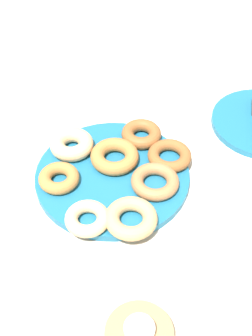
% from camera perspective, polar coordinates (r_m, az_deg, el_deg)
% --- Properties ---
extents(ground_plane, '(2.40, 2.40, 0.00)m').
position_cam_1_polar(ground_plane, '(0.90, -1.66, -1.29)').
color(ground_plane, beige).
extents(donut_plate, '(0.29, 0.29, 0.01)m').
position_cam_1_polar(donut_plate, '(0.89, -1.67, -0.96)').
color(donut_plate, '#1E6B93').
rests_on(donut_plate, ground_plane).
extents(donut_0, '(0.12, 0.12, 0.02)m').
position_cam_1_polar(donut_0, '(0.86, 3.56, -1.65)').
color(donut_0, '#B27547').
rests_on(donut_0, donut_plate).
extents(donut_1, '(0.10, 0.10, 0.03)m').
position_cam_1_polar(donut_1, '(0.90, -1.40, 1.44)').
color(donut_1, '#BC7A3D').
rests_on(donut_1, donut_plate).
extents(donut_2, '(0.13, 0.13, 0.03)m').
position_cam_1_polar(donut_2, '(0.80, 0.62, -6.16)').
color(donut_2, tan).
rests_on(donut_2, donut_plate).
extents(donut_3, '(0.09, 0.09, 0.02)m').
position_cam_1_polar(donut_3, '(0.91, 5.32, 1.50)').
color(donut_3, '#995B2D').
rests_on(donut_3, donut_plate).
extents(donut_4, '(0.12, 0.12, 0.03)m').
position_cam_1_polar(donut_4, '(0.93, -6.64, 2.89)').
color(donut_4, '#EABC84').
rests_on(donut_4, donut_plate).
extents(donut_5, '(0.11, 0.11, 0.02)m').
position_cam_1_polar(donut_5, '(0.87, -8.18, -1.22)').
color(donut_5, '#BC7A3D').
rests_on(donut_5, donut_plate).
extents(donut_6, '(0.11, 0.11, 0.02)m').
position_cam_1_polar(donut_6, '(0.95, 1.70, 4.24)').
color(donut_6, '#995B2D').
rests_on(donut_6, donut_plate).
extents(donut_7, '(0.08, 0.08, 0.02)m').
position_cam_1_polar(donut_7, '(0.80, -4.75, -6.16)').
color(donut_7, '#EABC84').
rests_on(donut_7, donut_plate).
extents(candle_holder, '(0.10, 0.10, 0.02)m').
position_cam_1_polar(candle_holder, '(0.71, 1.60, -19.75)').
color(candle_holder, tan).
rests_on(candle_holder, ground_plane).
extents(tealight, '(0.04, 0.04, 0.01)m').
position_cam_1_polar(tealight, '(0.69, 1.64, -19.14)').
color(tealight, silver).
rests_on(tealight, candle_holder).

